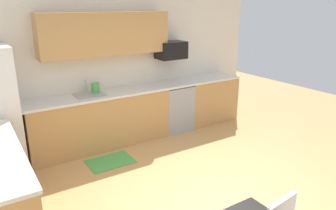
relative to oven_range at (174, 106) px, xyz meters
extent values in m
plane|color=tan|center=(-0.97, -2.30, -0.46)|extent=(12.00, 12.00, 0.00)
cube|color=silver|center=(-0.97, 0.35, 0.90)|extent=(5.80, 0.10, 2.70)
cube|color=tan|center=(-1.51, 0.00, -0.01)|extent=(2.42, 0.60, 0.90)
cube|color=tan|center=(0.87, 0.00, -0.01)|extent=(1.13, 0.60, 0.90)
cube|color=silver|center=(-0.97, 0.00, 0.46)|extent=(4.80, 0.64, 0.04)
cube|color=tan|center=(-1.27, 0.13, 1.44)|extent=(2.20, 0.34, 0.70)
cube|color=#999BA0|center=(0.00, 0.00, -0.02)|extent=(0.60, 0.60, 0.88)
cube|color=black|center=(0.00, 0.00, 0.44)|extent=(0.60, 0.60, 0.03)
cube|color=black|center=(0.00, 0.10, 1.08)|extent=(0.54, 0.36, 0.32)
cube|color=#A5A8AD|center=(-1.66, 0.00, 0.42)|extent=(0.48, 0.40, 0.14)
cylinder|color=#B2B5BA|center=(-1.66, 0.18, 0.58)|extent=(0.02, 0.02, 0.24)
cube|color=#4CA54C|center=(-1.63, -0.65, -0.45)|extent=(0.70, 0.50, 0.01)
cylinder|color=#4CA54C|center=(-1.54, 0.05, 0.56)|extent=(0.14, 0.14, 0.20)
camera|label=1|loc=(-3.32, -4.96, 1.93)|focal=34.33mm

